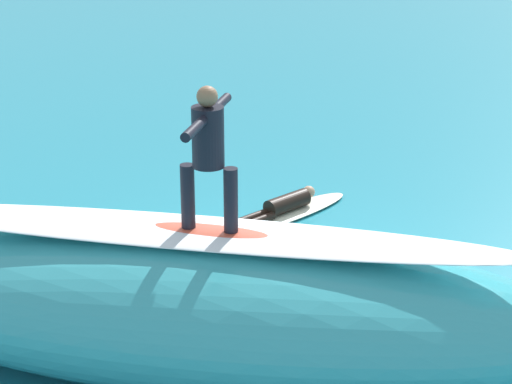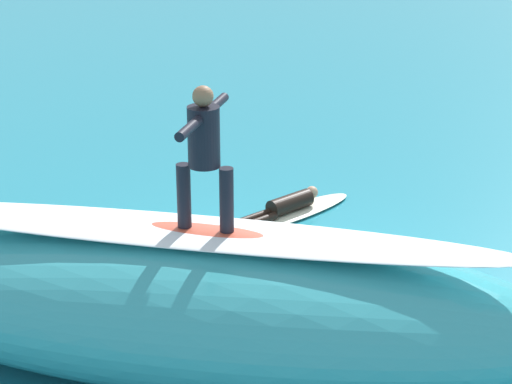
% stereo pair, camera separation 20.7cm
% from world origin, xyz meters
% --- Properties ---
extents(ground_plane, '(120.00, 120.00, 0.00)m').
position_xyz_m(ground_plane, '(0.00, 0.00, 0.00)').
color(ground_plane, teal).
extents(wave_crest, '(8.32, 3.59, 1.57)m').
position_xyz_m(wave_crest, '(-0.10, 2.54, 0.79)').
color(wave_crest, teal).
rests_on(wave_crest, ground_plane).
extents(wave_foam_lip, '(6.90, 1.80, 0.08)m').
position_xyz_m(wave_foam_lip, '(-0.10, 2.54, 1.61)').
color(wave_foam_lip, white).
rests_on(wave_foam_lip, wave_crest).
extents(surfboard_riding, '(1.99, 0.62, 0.09)m').
position_xyz_m(surfboard_riding, '(-0.27, 2.52, 1.62)').
color(surfboard_riding, '#E0563D').
rests_on(surfboard_riding, wave_crest).
extents(surfer_riding, '(0.59, 1.41, 1.49)m').
position_xyz_m(surfer_riding, '(-0.27, 2.52, 2.53)').
color(surfer_riding, black).
rests_on(surfer_riding, surfboard_riding).
extents(surfboard_paddling, '(1.61, 2.41, 0.08)m').
position_xyz_m(surfboard_paddling, '(0.25, -1.89, 0.04)').
color(surfboard_paddling, '#EAE5C6').
rests_on(surfboard_paddling, ground_plane).
extents(surfer_paddling, '(0.91, 1.46, 0.28)m').
position_xyz_m(surfer_paddling, '(0.31, -1.78, 0.20)').
color(surfer_paddling, black).
rests_on(surfer_paddling, surfboard_paddling).
extents(foam_patch_mid, '(0.60, 0.65, 0.12)m').
position_xyz_m(foam_patch_mid, '(-0.30, 1.54, 0.06)').
color(foam_patch_mid, white).
rests_on(foam_patch_mid, ground_plane).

